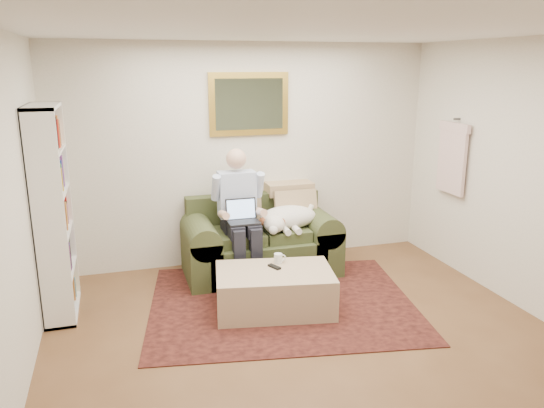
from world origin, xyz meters
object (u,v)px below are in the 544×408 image
laptop (242,216)px  sleeping_dog (288,217)px  seated_man (241,217)px  bookshelf (53,213)px  coffee_mug (278,258)px  ottoman (274,291)px  sofa (260,247)px

laptop → sleeping_dog: bearing=13.6°
seated_man → bookshelf: bookshelf is taller
seated_man → sleeping_dog: size_ratio=2.04×
bookshelf → seated_man: bearing=8.2°
seated_man → laptop: 0.08m
laptop → coffee_mug: bearing=-68.6°
ottoman → coffee_mug: (0.10, 0.19, 0.25)m
seated_man → bookshelf: (-1.86, -0.27, 0.27)m
sleeping_dog → bookshelf: size_ratio=0.36×
sofa → coffee_mug: sofa is taller
ottoman → bookshelf: (-1.99, 0.57, 0.80)m
ottoman → sleeping_dog: bearing=64.1°
seated_man → coffee_mug: 0.73m
laptop → bookshelf: bearing=-173.8°
seated_man → sleeping_dog: 0.58m
ottoman → coffee_mug: size_ratio=11.23×
laptop → ottoman: bearing=-80.4°
sofa → seated_man: 0.53m
ottoman → bookshelf: bearing=164.1°
laptop → sleeping_dog: laptop is taller
coffee_mug → bookshelf: (-2.09, 0.37, 0.54)m
sofa → sleeping_dog: sofa is taller
seated_man → ottoman: bearing=-81.2°
sofa → seated_man: bearing=-148.5°
sleeping_dog → coffee_mug: sleeping_dog is taller
sleeping_dog → ottoman: sleeping_dog is taller
seated_man → coffee_mug: bearing=-70.7°
ottoman → laptop: bearing=99.6°
seated_man → coffee_mug: seated_man is taller
sleeping_dog → bookshelf: bearing=-172.0°
sofa → laptop: bearing=-139.0°
sofa → bookshelf: bookshelf is taller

